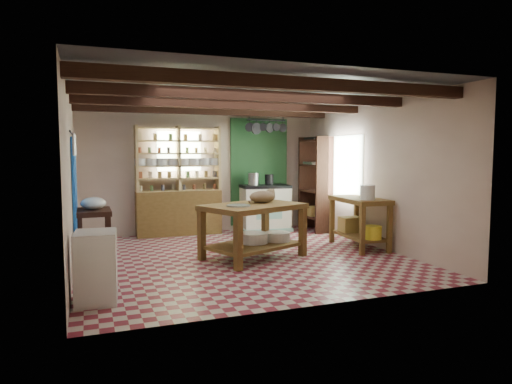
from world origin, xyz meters
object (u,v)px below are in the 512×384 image
object	(u,v)px
stove	(265,208)
white_cabinet	(96,267)
prep_table	(94,233)
right_counter	(359,223)
cat	(262,197)
work_table	(253,231)

from	to	relation	value
stove	white_cabinet	world-z (taller)	stove
prep_table	white_cabinet	distance (m)	2.33
right_counter	cat	bearing A→B (deg)	-177.36
work_table	prep_table	world-z (taller)	work_table
prep_table	stove	bearing A→B (deg)	20.86
work_table	prep_table	xyz separation A→B (m)	(-2.36, 0.95, -0.05)
stove	right_counter	xyz separation A→B (m)	(0.93, -2.18, -0.05)
prep_table	cat	world-z (taller)	cat
work_table	right_counter	size ratio (longest dim) A/B	1.23
prep_table	right_counter	world-z (taller)	right_counter
right_counter	prep_table	bearing A→B (deg)	173.11
right_counter	stove	bearing A→B (deg)	117.07
white_cabinet	work_table	bearing A→B (deg)	35.06
work_table	cat	world-z (taller)	cat
work_table	white_cabinet	world-z (taller)	work_table
cat	prep_table	bearing A→B (deg)	130.19
stove	cat	xyz separation A→B (m)	(-0.88, -2.14, 0.46)
work_table	right_counter	world-z (taller)	right_counter
stove	white_cabinet	xyz separation A→B (m)	(-3.47, -3.67, -0.09)
stove	prep_table	distance (m)	3.70
stove	work_table	bearing A→B (deg)	-111.15
stove	prep_table	xyz separation A→B (m)	(-3.45, -1.33, -0.11)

